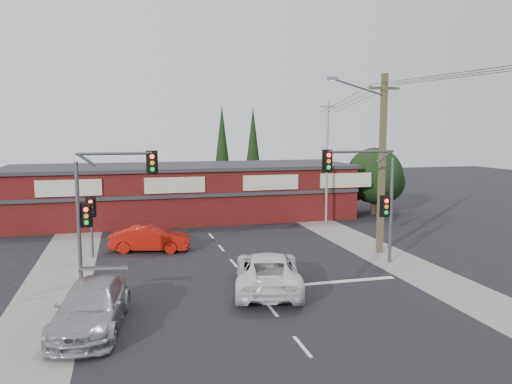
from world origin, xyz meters
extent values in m
plane|color=black|center=(0.00, 0.00, 0.00)|extent=(120.00, 120.00, 0.00)
cube|color=black|center=(0.00, 5.00, 0.01)|extent=(14.00, 70.00, 0.01)
cube|color=gray|center=(-8.50, 5.00, 0.01)|extent=(3.00, 70.00, 0.02)
cube|color=gray|center=(8.50, 5.00, 0.01)|extent=(3.00, 70.00, 0.02)
cube|color=silver|center=(3.50, -1.50, 0.01)|extent=(6.50, 0.35, 0.01)
imported|color=white|center=(0.54, -1.67, 0.82)|extent=(4.07, 6.39, 1.64)
imported|color=#9FA1A4|center=(-6.64, -4.27, 0.79)|extent=(2.93, 5.69, 1.58)
imported|color=#A9130A|center=(-4.08, 6.71, 0.74)|extent=(4.71, 2.58, 1.47)
cube|color=silver|center=(0.00, -7.58, 0.01)|extent=(0.12, 1.60, 0.01)
cube|color=silver|center=(0.00, -4.10, 0.01)|extent=(0.12, 1.60, 0.01)
cube|color=silver|center=(0.00, -0.63, 0.01)|extent=(0.12, 1.60, 0.01)
cube|color=silver|center=(0.00, 2.85, 0.01)|extent=(0.12, 1.60, 0.01)
cube|color=silver|center=(0.00, 6.32, 0.01)|extent=(0.12, 1.60, 0.01)
cube|color=silver|center=(0.00, 9.80, 0.01)|extent=(0.12, 1.60, 0.01)
cube|color=#480F0E|center=(-1.00, 17.00, 2.00)|extent=(26.00, 8.00, 4.00)
cube|color=#2D2D30|center=(-1.00, 17.00, 4.10)|extent=(26.40, 8.40, 0.25)
cube|color=beige|center=(-9.00, 12.95, 3.10)|extent=(4.20, 0.12, 1.10)
cube|color=beige|center=(-2.00, 12.95, 3.10)|extent=(4.20, 0.12, 1.10)
cube|color=beige|center=(5.00, 12.95, 3.10)|extent=(4.20, 0.12, 1.10)
cube|color=beige|center=(11.00, 12.95, 3.10)|extent=(4.20, 0.12, 1.10)
cube|color=#2D2D30|center=(-1.00, 12.90, 2.30)|extent=(26.00, 0.15, 0.25)
cylinder|color=#2D2116|center=(14.50, 15.00, 0.90)|extent=(0.50, 0.50, 1.80)
sphere|color=black|center=(14.50, 15.00, 3.20)|extent=(4.60, 4.60, 4.60)
sphere|color=black|center=(16.00, 16.00, 2.50)|extent=(3.40, 3.40, 3.40)
sphere|color=black|center=(13.20, 16.40, 2.30)|extent=(2.80, 2.80, 2.80)
cylinder|color=#2D2116|center=(3.50, 24.00, 1.00)|extent=(0.24, 0.24, 2.00)
cone|color=black|center=(3.50, 24.00, 5.50)|extent=(1.80, 1.80, 7.50)
cylinder|color=#2D2116|center=(7.00, 26.00, 1.00)|extent=(0.24, 0.24, 2.00)
cone|color=black|center=(7.00, 26.00, 5.50)|extent=(1.80, 1.80, 7.50)
cylinder|color=#47494C|center=(-7.50, 2.00, 2.75)|extent=(0.18, 0.18, 5.50)
cylinder|color=#47494C|center=(-5.80, 2.00, 5.85)|extent=(3.40, 0.14, 0.14)
cylinder|color=#47494C|center=(-6.99, 2.00, 5.55)|extent=(0.82, 0.14, 0.63)
cube|color=black|center=(-4.10, 2.00, 5.40)|extent=(0.32, 0.22, 0.95)
cube|color=black|center=(-4.10, 2.07, 5.40)|extent=(0.55, 0.04, 1.15)
cylinder|color=#FF0C07|center=(-4.10, 1.87, 5.70)|extent=(0.20, 0.06, 0.20)
cylinder|color=orange|center=(-4.10, 1.87, 5.40)|extent=(0.20, 0.06, 0.20)
cylinder|color=#0CE526|center=(-4.10, 1.87, 5.10)|extent=(0.20, 0.06, 0.20)
cube|color=black|center=(-7.15, 2.00, 3.00)|extent=(0.32, 0.22, 0.95)
cube|color=black|center=(-7.15, 2.07, 3.00)|extent=(0.55, 0.04, 1.15)
cylinder|color=#FF0C07|center=(-7.15, 1.87, 3.30)|extent=(0.20, 0.06, 0.20)
cylinder|color=orange|center=(-7.15, 1.87, 3.00)|extent=(0.20, 0.06, 0.20)
cylinder|color=#0CE526|center=(-7.15, 1.87, 2.70)|extent=(0.20, 0.06, 0.20)
cylinder|color=#47494C|center=(8.00, 1.00, 2.75)|extent=(0.18, 0.18, 5.50)
cylinder|color=#47494C|center=(6.20, 1.00, 5.85)|extent=(3.60, 0.14, 0.14)
cylinder|color=#47494C|center=(7.46, 1.00, 5.55)|extent=(0.82, 0.14, 0.63)
cube|color=black|center=(4.40, 1.00, 5.40)|extent=(0.32, 0.22, 0.95)
cube|color=black|center=(4.40, 1.07, 5.40)|extent=(0.55, 0.04, 1.15)
cylinder|color=#FF0C07|center=(4.40, 0.87, 5.70)|extent=(0.20, 0.06, 0.20)
cylinder|color=orange|center=(4.40, 0.87, 5.40)|extent=(0.20, 0.06, 0.20)
cylinder|color=#0CE526|center=(4.40, 0.87, 5.10)|extent=(0.20, 0.06, 0.20)
cube|color=black|center=(7.65, 1.00, 3.00)|extent=(0.32, 0.22, 0.95)
cube|color=black|center=(7.65, 1.07, 3.00)|extent=(0.55, 0.04, 1.15)
cylinder|color=#FF0C07|center=(7.65, 0.87, 3.30)|extent=(0.20, 0.06, 0.20)
cylinder|color=orange|center=(7.65, 0.87, 3.00)|extent=(0.20, 0.06, 0.20)
cylinder|color=#0CE526|center=(7.65, 0.87, 2.70)|extent=(0.20, 0.06, 0.20)
cylinder|color=#47494C|center=(-7.20, 6.00, 1.50)|extent=(0.12, 0.12, 3.00)
cube|color=black|center=(-7.20, 6.00, 2.80)|extent=(0.32, 0.22, 0.95)
cube|color=black|center=(-7.20, 6.07, 2.80)|extent=(0.55, 0.04, 1.15)
cylinder|color=#FF0C07|center=(-7.20, 5.87, 3.10)|extent=(0.20, 0.06, 0.20)
cylinder|color=orange|center=(-7.20, 5.87, 2.80)|extent=(0.20, 0.06, 0.20)
cylinder|color=#0CE526|center=(-7.20, 5.87, 2.50)|extent=(0.20, 0.06, 0.20)
cube|color=brown|center=(8.50, 3.00, 5.00)|extent=(0.30, 0.30, 10.00)
cube|color=brown|center=(8.50, 3.00, 9.20)|extent=(1.80, 0.14, 0.14)
cylinder|color=#47494C|center=(6.90, 2.85, 9.20)|extent=(3.23, 0.39, 0.89)
cube|color=slate|center=(5.30, 2.70, 9.60)|extent=(0.55, 0.25, 0.18)
cylinder|color=silver|center=(5.30, 2.70, 9.50)|extent=(0.28, 0.28, 0.05)
cylinder|color=gray|center=(9.00, 12.00, 4.50)|extent=(0.16, 0.16, 9.00)
cube|color=gray|center=(9.00, 12.00, 8.60)|extent=(1.20, 0.10, 0.10)
cylinder|color=black|center=(8.15, 7.50, 8.80)|extent=(0.73, 9.01, 1.22)
cylinder|color=black|center=(7.65, -7.00, 9.15)|extent=(0.32, 20.00, 0.52)
cylinder|color=black|center=(8.75, 7.50, 8.80)|extent=(0.52, 9.00, 1.22)
cylinder|color=black|center=(9.34, 7.50, 8.80)|extent=(0.31, 9.00, 1.22)
camera|label=1|loc=(-5.35, -22.00, 6.95)|focal=35.00mm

